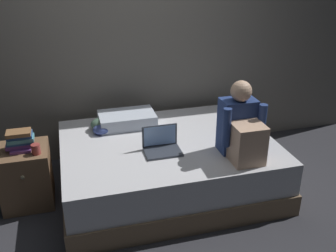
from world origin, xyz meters
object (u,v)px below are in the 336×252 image
Objects in this scene: pillow at (127,119)px; clothes_pile at (104,125)px; mug at (36,149)px; nightstand at (26,176)px; bed at (168,165)px; person_sitting at (241,128)px; laptop at (162,145)px; book_stack at (20,140)px.

pillow reaches higher than clothes_pile.
mug is 0.32× the size of clothes_pile.
bed is at bearing -4.70° from nightstand.
laptop is (-0.64, 0.24, -0.20)m from person_sitting.
nightstand is 6.10× the size of mug.
book_stack is (-1.30, 0.10, 0.39)m from bed.
bed is 3.05× the size of person_sitting.
bed is at bearing 0.63° from mug.
laptop reaches higher than clothes_pile.
book_stack reaches higher than laptop.
mug is at bearing -151.85° from pillow.
laptop is 1.23m from book_stack.
mug is (0.13, -0.12, 0.32)m from nightstand.
person_sitting is 1.17× the size of pillow.
book_stack is at bearing 175.55° from bed.
person_sitting reaches higher than mug.
book_stack reaches higher than nightstand.
bed is 0.73m from clothes_pile.
bed is 0.37m from laptop.
bed is at bearing -55.88° from pillow.
book_stack is (-0.00, -0.01, 0.37)m from nightstand.
pillow is at bearing 19.02° from nightstand.
person_sitting is 2.35× the size of clothes_pile.
laptop is 3.56× the size of mug.
pillow is at bearing 19.30° from book_stack.
book_stack is 0.81m from clothes_pile.
clothes_pile is (-0.44, 0.55, 0.00)m from laptop.
bed is at bearing 142.57° from person_sitting.
nightstand is 1.26m from laptop.
bed is 1.22m from mug.
person_sitting reaches higher than laptop.
mug is at bearing 171.62° from laptop.
nightstand is at bearing -160.19° from clothes_pile.
nightstand is 0.37m from mug.
person_sitting is 2.72× the size of book_stack.
person_sitting is 2.05× the size of laptop.
bed is 1.30m from nightstand.
clothes_pile is (0.76, 0.28, -0.08)m from book_stack.
person_sitting reaches higher than pillow.
person_sitting is at bearing -37.43° from bed.
pillow is (-0.20, 0.62, 0.01)m from laptop.
mug is at bearing -42.69° from nightstand.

